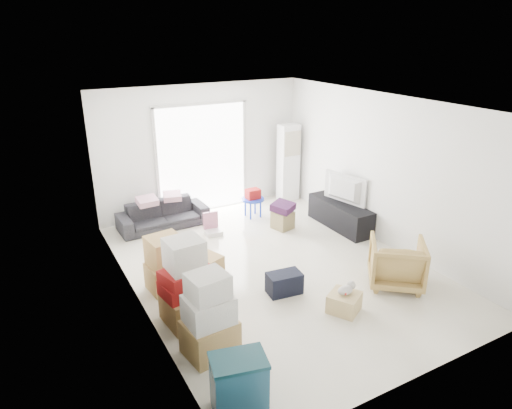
{
  "coord_description": "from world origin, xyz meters",
  "views": [
    {
      "loc": [
        -3.53,
        -5.74,
        3.73
      ],
      "look_at": [
        -0.24,
        0.2,
        1.1
      ],
      "focal_mm": 32.0,
      "sensor_mm": 36.0,
      "label": 1
    }
  ],
  "objects": [
    {
      "name": "sliding_door",
      "position": [
        0.0,
        2.98,
        1.24
      ],
      "size": [
        2.1,
        0.04,
        2.33
      ],
      "color": "white",
      "rests_on": "room_shell"
    },
    {
      "name": "loose_box",
      "position": [
        -1.07,
        0.3,
        0.16
      ],
      "size": [
        0.5,
        0.5,
        0.32
      ],
      "primitive_type": "cube",
      "rotation": [
        0.0,
        0.0,
        0.36
      ],
      "color": "#A8824B",
      "rests_on": "room_shell"
    },
    {
      "name": "duffel_bag",
      "position": [
        -0.28,
        -0.75,
        0.16
      ],
      "size": [
        0.54,
        0.36,
        0.33
      ],
      "primitive_type": "cube",
      "rotation": [
        0.0,
        0.0,
        -0.12
      ],
      "color": "black",
      "rests_on": "room_shell"
    },
    {
      "name": "ottoman",
      "position": [
        0.96,
        1.28,
        0.18
      ],
      "size": [
        0.43,
        0.43,
        0.35
      ],
      "primitive_type": "cube",
      "rotation": [
        0.0,
        0.0,
        0.25
      ],
      "color": "#928255",
      "rests_on": "room_shell"
    },
    {
      "name": "box_stack_a",
      "position": [
        -1.8,
        -1.46,
        0.49
      ],
      "size": [
        0.66,
        0.58,
        1.09
      ],
      "rotation": [
        0.0,
        0.0,
        0.08
      ],
      "color": "#A8824B",
      "rests_on": "room_shell"
    },
    {
      "name": "wood_crate",
      "position": [
        0.2,
        -1.55,
        0.13
      ],
      "size": [
        0.55,
        0.55,
        0.27
      ],
      "primitive_type": "cube",
      "rotation": [
        0.0,
        0.0,
        0.53
      ],
      "color": "#E2C482",
      "rests_on": "room_shell"
    },
    {
      "name": "room_shell",
      "position": [
        0.0,
        0.0,
        1.35
      ],
      "size": [
        4.98,
        6.48,
        3.18
      ],
      "color": "white",
      "rests_on": "ground"
    },
    {
      "name": "plush_bunny",
      "position": [
        0.24,
        -1.55,
        0.34
      ],
      "size": [
        0.31,
        0.17,
        0.16
      ],
      "rotation": [
        0.0,
        0.0,
        0.3
      ],
      "color": "#B2ADA8",
      "rests_on": "wood_crate"
    },
    {
      "name": "armchair",
      "position": [
        1.36,
        -1.37,
        0.41
      ],
      "size": [
        1.08,
        1.07,
        0.81
      ],
      "primitive_type": "imported",
      "rotation": [
        0.0,
        0.0,
        2.46
      ],
      "color": "#AA854B",
      "rests_on": "room_shell"
    },
    {
      "name": "storage_bins",
      "position": [
        -1.9,
        -2.43,
        0.33
      ],
      "size": [
        0.64,
        0.52,
        0.65
      ],
      "rotation": [
        0.0,
        0.0,
        -0.23
      ],
      "color": "navy",
      "rests_on": "room_shell"
    },
    {
      "name": "box_stack_b",
      "position": [
        -1.8,
        -0.71,
        0.53
      ],
      "size": [
        0.72,
        0.65,
        1.21
      ],
      "rotation": [
        0.0,
        0.0,
        0.12
      ],
      "color": "#A8824B",
      "rests_on": "room_shell"
    },
    {
      "name": "kids_table",
      "position": [
        0.73,
        2.1,
        0.43
      ],
      "size": [
        0.48,
        0.48,
        0.61
      ],
      "rotation": [
        0.0,
        0.0,
        -0.12
      ],
      "color": "#1431BE",
      "rests_on": "room_shell"
    },
    {
      "name": "sofa",
      "position": [
        -1.09,
        2.5,
        0.34
      ],
      "size": [
        1.77,
        0.55,
        0.69
      ],
      "primitive_type": "imported",
      "rotation": [
        0.0,
        0.0,
        0.02
      ],
      "color": "#2B2B31",
      "rests_on": "room_shell"
    },
    {
      "name": "tv_console",
      "position": [
        2.0,
        0.79,
        0.26
      ],
      "size": [
        0.46,
        1.54,
        0.51
      ],
      "primitive_type": "cube",
      "color": "black",
      "rests_on": "room_shell"
    },
    {
      "name": "box_stack_c",
      "position": [
        -1.77,
        0.23,
        0.41
      ],
      "size": [
        0.61,
        0.54,
        0.85
      ],
      "rotation": [
        0.0,
        0.0,
        0.1
      ],
      "color": "#A8824B",
      "rests_on": "room_shell"
    },
    {
      "name": "blanket",
      "position": [
        0.96,
        1.28,
        0.42
      ],
      "size": [
        0.53,
        0.53,
        0.14
      ],
      "primitive_type": "cube",
      "rotation": [
        0.0,
        0.0,
        0.51
      ],
      "color": "#3C1A41",
      "rests_on": "ottoman"
    },
    {
      "name": "ac_tower",
      "position": [
        1.95,
        2.65,
        0.88
      ],
      "size": [
        0.45,
        0.3,
        1.75
      ],
      "primitive_type": "cube",
      "color": "white",
      "rests_on": "room_shell"
    },
    {
      "name": "toy_walker",
      "position": [
        -0.36,
        1.73,
        0.12
      ],
      "size": [
        0.34,
        0.3,
        0.42
      ],
      "rotation": [
        0.0,
        0.0,
        -0.1
      ],
      "color": "silver",
      "rests_on": "room_shell"
    },
    {
      "name": "television",
      "position": [
        2.0,
        0.79,
        0.58
      ],
      "size": [
        0.77,
        1.09,
        0.13
      ],
      "primitive_type": "imported",
      "rotation": [
        0.0,
        0.0,
        1.79
      ],
      "color": "black",
      "rests_on": "tv_console"
    },
    {
      "name": "pillow_left",
      "position": [
        -1.38,
        2.51,
        0.75
      ],
      "size": [
        0.41,
        0.33,
        0.12
      ],
      "primitive_type": "cube",
      "rotation": [
        0.0,
        0.0,
        0.06
      ],
      "color": "#D39AAE",
      "rests_on": "sofa"
    },
    {
      "name": "pillow_right",
      "position": [
        -0.86,
        2.54,
        0.75
      ],
      "size": [
        0.42,
        0.37,
        0.12
      ],
      "primitive_type": "cube",
      "rotation": [
        0.0,
        0.0,
        -0.25
      ],
      "color": "#D39AAE",
      "rests_on": "sofa"
    }
  ]
}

